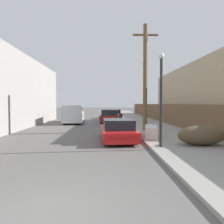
{
  "coord_description": "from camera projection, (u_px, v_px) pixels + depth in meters",
  "views": [
    {
      "loc": [
        1.19,
        -3.92,
        2.06
      ],
      "look_at": [
        1.71,
        12.71,
        1.41
      ],
      "focal_mm": 35.0,
      "sensor_mm": 36.0,
      "label": 1
    }
  ],
  "objects": [
    {
      "name": "discarded_fridge",
      "position": [
        151.0,
        132.0,
        12.51
      ],
      "size": [
        0.99,
        1.88,
        0.68
      ],
      "rotation": [
        0.0,
        0.0,
        -0.19
      ],
      "color": "silver",
      "rests_on": "sidewalk_curb"
    },
    {
      "name": "utility_pole",
      "position": [
        145.0,
        76.0,
        15.63
      ],
      "size": [
        1.8,
        0.31,
        7.57
      ],
      "color": "brown",
      "rests_on": "sidewalk_curb"
    },
    {
      "name": "car_parked_mid",
      "position": [
        110.0,
        117.0,
        23.24
      ],
      "size": [
        2.19,
        4.25,
        1.42
      ],
      "rotation": [
        0.0,
        0.0,
        -0.08
      ],
      "color": "#5B1E19",
      "rests_on": "ground"
    },
    {
      "name": "brush_pile",
      "position": [
        201.0,
        135.0,
        10.14
      ],
      "size": [
        2.19,
        1.21,
        0.91
      ],
      "color": "brown",
      "rests_on": "sidewalk_curb"
    },
    {
      "name": "sidewalk_curb",
      "position": [
        138.0,
        119.0,
        27.59
      ],
      "size": [
        4.2,
        63.0,
        0.12
      ],
      "primitive_type": "cube",
      "color": "gray",
      "rests_on": "ground"
    },
    {
      "name": "building_right_house",
      "position": [
        211.0,
        97.0,
        20.55
      ],
      "size": [
        6.0,
        16.87,
        5.43
      ],
      "primitive_type": "cube",
      "color": "tan",
      "rests_on": "ground"
    },
    {
      "name": "street_lamp",
      "position": [
        161.0,
        92.0,
        9.65
      ],
      "size": [
        0.26,
        0.26,
        4.16
      ],
      "color": "#232326",
      "rests_on": "sidewalk_curb"
    },
    {
      "name": "pickup_truck",
      "position": [
        74.0,
        114.0,
        22.69
      ],
      "size": [
        2.36,
        5.76,
        1.91
      ],
      "rotation": [
        0.0,
        0.0,
        3.21
      ],
      "color": "silver",
      "rests_on": "ground"
    },
    {
      "name": "parked_sports_car_red",
      "position": [
        118.0,
        130.0,
        12.19
      ],
      "size": [
        2.0,
        4.6,
        1.2
      ],
      "rotation": [
        0.0,
        0.0,
        0.04
      ],
      "color": "red",
      "rests_on": "ground"
    },
    {
      "name": "car_parked_far",
      "position": [
        114.0,
        114.0,
        30.05
      ],
      "size": [
        2.18,
        4.3,
        1.26
      ],
      "rotation": [
        0.0,
        0.0,
        0.08
      ],
      "color": "black",
      "rests_on": "ground"
    },
    {
      "name": "wooden_fence",
      "position": [
        161.0,
        113.0,
        23.64
      ],
      "size": [
        0.08,
        42.8,
        1.87
      ],
      "primitive_type": "cube",
      "color": "brown",
      "rests_on": "sidewalk_curb"
    },
    {
      "name": "ground_plane",
      "position": [
        40.0,
        217.0,
        3.96
      ],
      "size": [
        220.0,
        220.0,
        0.0
      ],
      "primitive_type": "plane",
      "color": "#595654"
    }
  ]
}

